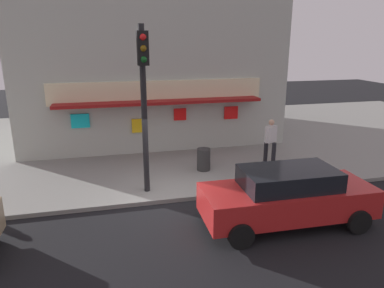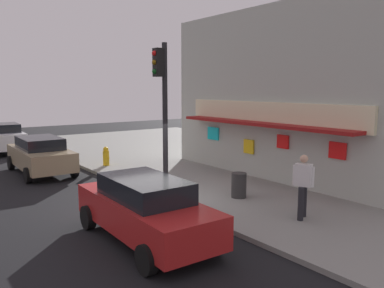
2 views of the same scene
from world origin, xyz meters
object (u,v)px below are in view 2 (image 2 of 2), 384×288
object	(u,v)px
fire_hydrant	(106,156)
parked_car_white	(4,138)
parked_car_tan	(40,155)
pedestrian	(303,183)
trash_can	(239,185)
parked_car_red	(145,208)
traffic_light	(162,97)

from	to	relation	value
fire_hydrant	parked_car_white	distance (m)	8.24
parked_car_tan	fire_hydrant	bearing A→B (deg)	76.59
fire_hydrant	parked_car_white	world-z (taller)	parked_car_white
pedestrian	trash_can	bearing A→B (deg)	178.62
pedestrian	parked_car_white	bearing A→B (deg)	-167.33
pedestrian	parked_car_tan	distance (m)	11.68
trash_can	pedestrian	distance (m)	2.69
pedestrian	parked_car_tan	xyz separation A→B (m)	(-10.98, -3.97, -0.30)
trash_can	parked_car_white	size ratio (longest dim) A/B	0.20
parked_car_red	parked_car_tan	bearing A→B (deg)	178.98
traffic_light	parked_car_red	distance (m)	5.07
parked_car_red	parked_car_tan	world-z (taller)	parked_car_tan
parked_car_white	parked_car_tan	size ratio (longest dim) A/B	0.87
parked_car_white	parked_car_tan	bearing A→B (deg)	0.63
trash_can	parked_car_white	world-z (taller)	parked_car_white
traffic_light	fire_hydrant	size ratio (longest dim) A/B	5.76
traffic_light	fire_hydrant	distance (m)	6.13
traffic_light	parked_car_tan	distance (m)	7.07
fire_hydrant	trash_can	size ratio (longest dim) A/B	1.08
pedestrian	parked_car_white	distance (m)	18.48
parked_car_white	fire_hydrant	bearing A→B (deg)	20.32
trash_can	parked_car_tan	xyz separation A→B (m)	(-8.36, -4.04, 0.29)
traffic_light	pedestrian	distance (m)	5.60
fire_hydrant	pedestrian	distance (m)	10.40
fire_hydrant	parked_car_tan	size ratio (longest dim) A/B	0.19
trash_can	parked_car_tan	size ratio (longest dim) A/B	0.18
fire_hydrant	parked_car_red	world-z (taller)	parked_car_red
parked_car_white	traffic_light	bearing A→B (deg)	11.18
traffic_light	pedestrian	world-z (taller)	traffic_light
parked_car_white	parked_car_tan	world-z (taller)	parked_car_white
fire_hydrant	parked_car_tan	distance (m)	2.87
traffic_light	parked_car_red	xyz separation A→B (m)	(3.43, -2.69, -2.60)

